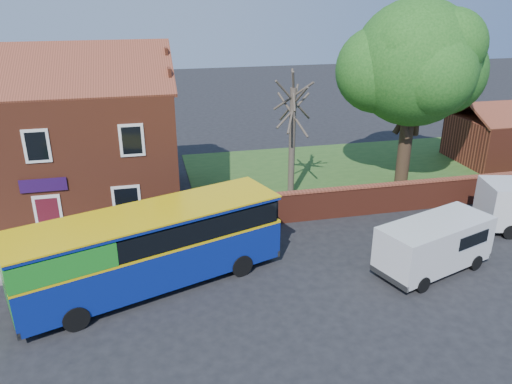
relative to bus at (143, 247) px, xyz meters
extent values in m
plane|color=black|center=(2.85, -2.50, -1.79)|extent=(120.00, 120.00, 0.00)
cube|color=gray|center=(-4.15, 3.25, -1.73)|extent=(18.00, 3.50, 0.12)
cube|color=slate|center=(-4.15, 1.50, -1.72)|extent=(18.00, 0.15, 0.14)
cube|color=#426B28|center=(15.85, 10.50, -1.77)|extent=(26.00, 12.00, 0.04)
cube|color=brown|center=(-4.15, 9.00, 1.46)|extent=(12.00, 8.00, 6.50)
cube|color=brown|center=(-4.15, 7.00, 5.71)|extent=(12.30, 4.08, 2.16)
cube|color=brown|center=(-4.15, 11.00, 5.71)|extent=(12.30, 4.08, 2.16)
cube|color=black|center=(-4.15, 4.97, 2.81)|extent=(1.10, 0.06, 1.50)
cube|color=#4C0F19|center=(-4.15, 4.95, -0.69)|extent=(0.95, 0.04, 2.10)
cube|color=silver|center=(-4.15, 4.97, -0.64)|extent=(1.20, 0.06, 2.30)
cube|color=#260D3C|center=(-4.15, 4.94, 1.01)|extent=(2.00, 0.06, 0.60)
cube|color=maroon|center=(15.85, 4.50, -1.04)|extent=(22.00, 0.30, 1.50)
cube|color=brown|center=(15.85, 4.50, -0.24)|extent=(22.00, 0.38, 0.10)
cube|color=brown|center=(24.85, 11.75, 1.76)|extent=(8.20, 2.56, 1.24)
cube|color=navy|center=(0.31, 0.11, -0.61)|extent=(10.57, 5.84, 1.64)
cube|color=#DEB30B|center=(0.31, 0.11, 0.21)|extent=(10.59, 5.87, 0.10)
cube|color=black|center=(0.31, 0.11, 0.70)|extent=(10.18, 5.73, 0.82)
cube|color=#1E8C23|center=(-2.89, -1.02, 0.70)|extent=(4.17, 3.63, 0.87)
cube|color=navy|center=(0.31, 0.11, 1.25)|extent=(10.57, 5.84, 0.14)
cube|color=#DEB30B|center=(0.31, 0.11, 1.33)|extent=(10.62, 5.90, 0.06)
cylinder|color=black|center=(-2.39, -2.12, -1.32)|extent=(0.97, 0.57, 0.93)
cylinder|color=black|center=(-3.19, 0.16, -1.32)|extent=(0.97, 0.57, 0.93)
cylinder|color=black|center=(3.82, 0.07, -1.32)|extent=(0.97, 0.57, 0.93)
cylinder|color=black|center=(3.02, 2.34, -1.32)|extent=(0.97, 0.57, 0.93)
cube|color=silver|center=(11.61, -1.28, -0.54)|extent=(5.37, 3.48, 1.90)
cube|color=black|center=(13.74, -0.57, -0.24)|extent=(0.62, 1.63, 0.75)
cube|color=black|center=(13.94, -0.50, -1.39)|extent=(0.73, 1.92, 0.24)
cylinder|color=black|center=(10.39, -2.68, -1.46)|extent=(0.69, 0.42, 0.66)
cylinder|color=black|center=(9.80, -0.90, -1.46)|extent=(0.69, 0.42, 0.66)
cylinder|color=black|center=(13.42, -1.66, -1.46)|extent=(0.69, 0.42, 0.66)
cylinder|color=black|center=(12.82, 0.11, -1.46)|extent=(0.69, 0.42, 0.66)
cylinder|color=black|center=(16.72, 0.40, -1.43)|extent=(0.75, 0.38, 0.72)
cylinder|color=black|center=(17.20, 2.41, -1.43)|extent=(0.75, 0.38, 0.72)
cylinder|color=black|center=(15.08, 7.85, 0.40)|extent=(0.76, 0.76, 4.37)
sphere|color=#387D27|center=(15.08, 7.85, 5.34)|extent=(6.85, 6.85, 6.85)
sphere|color=#387D27|center=(17.08, 8.23, 4.77)|extent=(4.94, 4.94, 4.94)
sphere|color=#387D27|center=(13.28, 8.42, 4.96)|extent=(4.75, 4.75, 4.75)
cylinder|color=#4C4238|center=(8.18, 7.66, 1.27)|extent=(0.35, 0.35, 6.12)
cylinder|color=#4C4238|center=(8.18, 7.66, 3.46)|extent=(0.36, 2.98, 2.40)
cylinder|color=#4C4238|center=(8.18, 7.66, 3.24)|extent=(1.56, 2.20, 2.20)
cylinder|color=#4C4238|center=(8.18, 7.66, 3.67)|extent=(2.50, 1.15, 2.44)
camera|label=1|loc=(0.46, -17.26, 9.11)|focal=35.00mm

